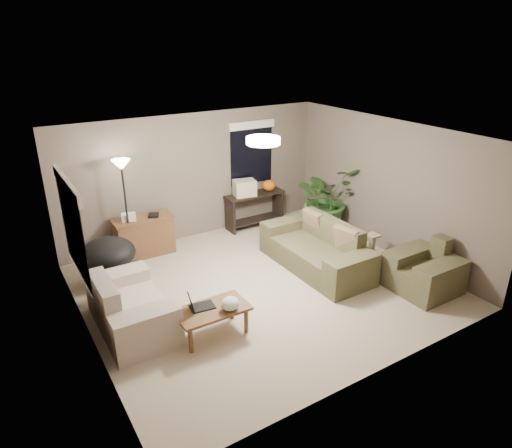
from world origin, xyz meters
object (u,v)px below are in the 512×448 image
armchair (424,273)px  houseplant (325,206)px  loveseat (130,310)px  console_table (255,207)px  desk (144,236)px  main_sofa (317,252)px  coffee_table (212,312)px  floor_lamp (123,177)px  cat_scratching_post (371,249)px  papasan_chair (108,258)px

armchair → houseplant: bearing=86.6°
loveseat → console_table: (3.44, 2.23, 0.14)m
loveseat → armchair: bearing=-18.3°
desk → houseplant: 3.71m
houseplant → desk: bearing=165.6°
main_sofa → loveseat: 3.40m
desk → console_table: 2.48m
coffee_table → armchair: bearing=-11.5°
loveseat → desk: size_ratio=1.45×
floor_lamp → loveseat: bearing=-107.9°
floor_lamp → cat_scratching_post: floor_lamp is taller
main_sofa → loveseat: (-3.40, -0.05, 0.00)m
loveseat → cat_scratching_post: (4.45, -0.24, -0.08)m
loveseat → cat_scratching_post: size_ratio=3.20×
armchair → coffee_table: size_ratio=1.00×
loveseat → houseplant: size_ratio=1.11×
main_sofa → loveseat: same height
floor_lamp → cat_scratching_post: 4.63m
papasan_chair → houseplant: (4.45, -0.17, 0.10)m
houseplant → cat_scratching_post: houseplant is taller
coffee_table → papasan_chair: size_ratio=0.96×
desk → floor_lamp: floor_lamp is taller
loveseat → desk: bearing=66.0°
coffee_table → floor_lamp: (-0.26, 2.79, 1.24)m
desk → papasan_chair: papasan_chair is taller
loveseat → cat_scratching_post: 4.45m
loveseat → floor_lamp: size_ratio=0.84×
loveseat → houseplant: bearing=15.2°
main_sofa → armchair: same height
papasan_chair → floor_lamp: bearing=48.6°
armchair → houseplant: houseplant is taller
cat_scratching_post → papasan_chair: bearing=159.1°
houseplant → armchair: bearing=-93.4°
main_sofa → armchair: bearing=-56.5°
cat_scratching_post → floor_lamp: bearing=148.9°
desk → papasan_chair: size_ratio=1.06×
console_table → loveseat: bearing=-147.1°
coffee_table → console_table: bearing=49.8°
main_sofa → houseplant: size_ratio=1.53×
loveseat → console_table: loveseat is taller
main_sofa → floor_lamp: (-2.74, 1.99, 1.30)m
armchair → papasan_chair: size_ratio=0.96×
desk → papasan_chair: (-0.86, -0.75, 0.09)m
floor_lamp → desk: bearing=21.3°
main_sofa → cat_scratching_post: 1.09m
armchair → console_table: armchair is taller
desk → papasan_chair: 1.14m
armchair → cat_scratching_post: size_ratio=2.00×
armchair → console_table: 3.81m
armchair → coffee_table: (-3.47, 0.70, 0.06)m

